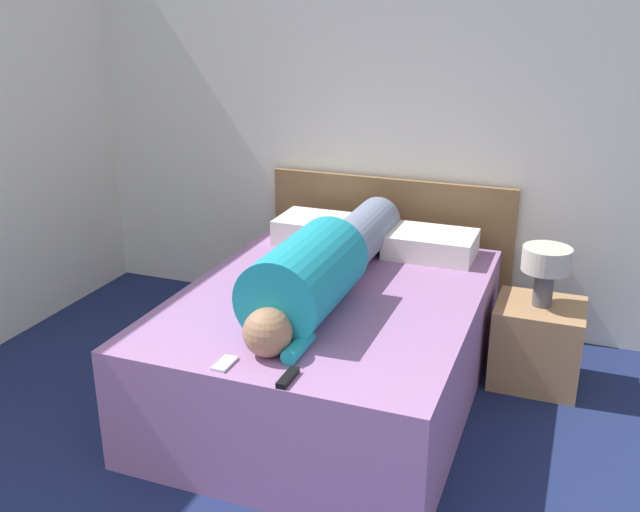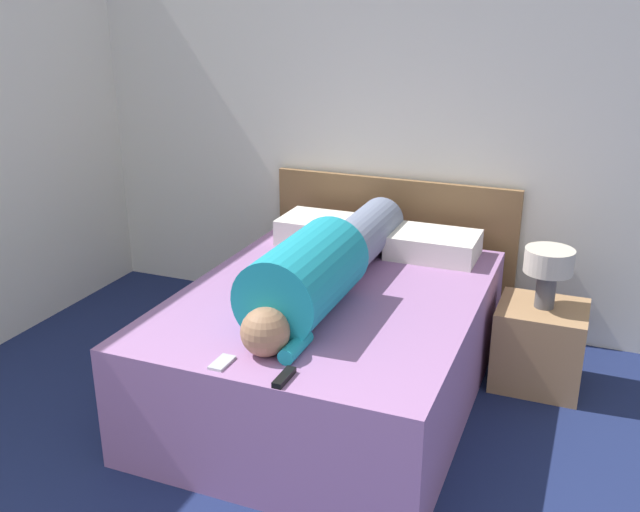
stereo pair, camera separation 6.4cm
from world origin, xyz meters
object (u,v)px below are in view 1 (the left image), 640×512
at_px(person_lying, 324,265).
at_px(pillow_near_headboard, 322,230).
at_px(cell_phone, 225,364).
at_px(pillow_second, 431,244).
at_px(table_lamp, 546,265).
at_px(bed, 330,346).
at_px(nightstand, 537,343).
at_px(tv_remote, 288,378).

height_order(person_lying, pillow_near_headboard, person_lying).
distance_m(pillow_near_headboard, cell_phone, 1.60).
distance_m(pillow_near_headboard, pillow_second, 0.67).
bearing_deg(pillow_near_headboard, table_lamp, -7.56).
relative_size(pillow_second, cell_phone, 3.88).
height_order(bed, person_lying, person_lying).
relative_size(pillow_near_headboard, pillow_second, 1.05).
xyz_separation_m(bed, pillow_second, (0.35, 0.73, 0.37)).
xyz_separation_m(nightstand, cell_phone, (-1.15, -1.41, 0.37)).
distance_m(bed, table_lamp, 1.21).
distance_m(pillow_near_headboard, tv_remote, 1.68).
bearing_deg(cell_phone, pillow_second, 72.67).
distance_m(table_lamp, tv_remote, 1.68).
height_order(table_lamp, pillow_near_headboard, table_lamp).
bearing_deg(table_lamp, pillow_near_headboard, 172.44).
bearing_deg(pillow_second, person_lying, -115.06).
bearing_deg(pillow_second, cell_phone, -107.33).
bearing_deg(cell_phone, nightstand, 50.95).
bearing_deg(table_lamp, bed, -150.91).
xyz_separation_m(nightstand, pillow_second, (-0.65, 0.18, 0.44)).
relative_size(nightstand, pillow_near_headboard, 0.87).
bearing_deg(pillow_second, table_lamp, -15.09).
relative_size(bed, nightstand, 4.13).
bearing_deg(nightstand, person_lying, -149.19).
distance_m(person_lying, tv_remote, 0.86).
bearing_deg(table_lamp, tv_remote, -120.78).
bearing_deg(pillow_second, pillow_near_headboard, 180.00).
height_order(bed, cell_phone, cell_phone).
distance_m(nightstand, person_lying, 1.30).
bearing_deg(table_lamp, person_lying, -149.19).
distance_m(table_lamp, pillow_second, 0.67).
height_order(bed, pillow_second, pillow_second).
relative_size(nightstand, table_lamp, 1.42).
relative_size(pillow_near_headboard, tv_remote, 3.54).
height_order(pillow_near_headboard, cell_phone, pillow_near_headboard).
bearing_deg(pillow_near_headboard, person_lying, -68.64).
bearing_deg(tv_remote, pillow_second, 82.76).
height_order(person_lying, cell_phone, person_lying).
distance_m(table_lamp, cell_phone, 1.82).
distance_m(person_lying, pillow_near_headboard, 0.84).
bearing_deg(nightstand, tv_remote, -120.78).
bearing_deg(cell_phone, person_lying, 80.83).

